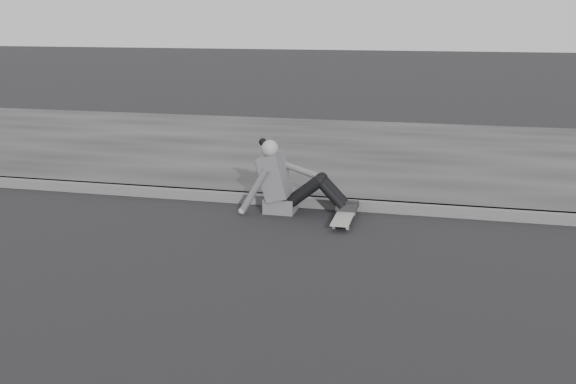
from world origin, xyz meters
name	(u,v)px	position (x,y,z in m)	size (l,w,h in m)	color
sidewalk	(539,162)	(0.00, 5.60, 0.06)	(24.00, 6.00, 0.12)	#333333
skateboard	(344,216)	(-2.54, 2.05, 0.07)	(0.20, 0.78, 0.09)	#9D9E99
seated_woman	(286,183)	(-3.28, 2.30, 0.36)	(1.38, 0.46, 0.88)	#515154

